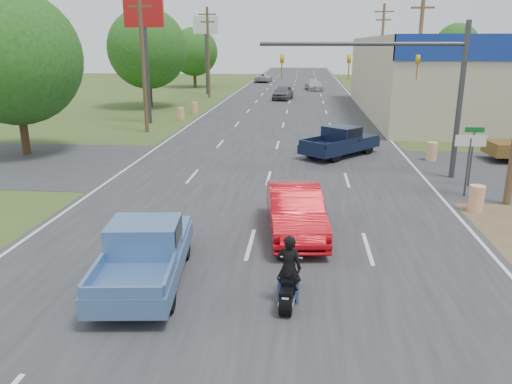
# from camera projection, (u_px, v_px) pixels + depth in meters

# --- Properties ---
(main_road) EXTENTS (15.00, 180.00, 0.02)m
(main_road) POSITION_uv_depth(u_px,v_px,m) (287.00, 112.00, 46.04)
(main_road) COLOR #2D2D30
(main_road) RESTS_ON ground
(cross_road) EXTENTS (120.00, 10.00, 0.02)m
(cross_road) POSITION_uv_depth(u_px,v_px,m) (271.00, 168.00, 25.05)
(cross_road) COLOR #2D2D30
(cross_road) RESTS_ON ground
(utility_pole_2) EXTENTS (2.00, 0.28, 10.00)m
(utility_pole_2) POSITION_uv_depth(u_px,v_px,m) (419.00, 54.00, 35.08)
(utility_pole_2) COLOR #4C3823
(utility_pole_2) RESTS_ON ground
(utility_pole_3) EXTENTS (2.00, 0.28, 10.00)m
(utility_pole_3) POSITION_uv_depth(u_px,v_px,m) (381.00, 51.00, 52.26)
(utility_pole_3) COLOR #4C3823
(utility_pole_3) RESTS_ON ground
(utility_pole_5) EXTENTS (2.00, 0.28, 10.00)m
(utility_pole_5) POSITION_uv_depth(u_px,v_px,m) (143.00, 54.00, 33.94)
(utility_pole_5) COLOR #4C3823
(utility_pole_5) RESTS_ON ground
(utility_pole_6) EXTENTS (2.00, 0.28, 10.00)m
(utility_pole_6) POSITION_uv_depth(u_px,v_px,m) (208.00, 50.00, 56.85)
(utility_pole_6) COLOR #4C3823
(utility_pole_6) RESTS_ON ground
(tree_0) EXTENTS (7.14, 7.14, 8.84)m
(tree_0) POSITION_uv_depth(u_px,v_px,m) (14.00, 58.00, 26.73)
(tree_0) COLOR #422D19
(tree_0) RESTS_ON ground
(tree_1) EXTENTS (7.56, 7.56, 9.36)m
(tree_1) POSITION_uv_depth(u_px,v_px,m) (147.00, 49.00, 47.59)
(tree_1) COLOR #422D19
(tree_1) RESTS_ON ground
(tree_2) EXTENTS (6.72, 6.72, 8.32)m
(tree_2) POSITION_uv_depth(u_px,v_px,m) (194.00, 52.00, 70.74)
(tree_2) COLOR #422D19
(tree_2) RESTS_ON ground
(tree_5) EXTENTS (7.98, 7.98, 9.88)m
(tree_5) POSITION_uv_depth(u_px,v_px,m) (457.00, 45.00, 94.13)
(tree_5) COLOR #422D19
(tree_5) RESTS_ON ground
(tree_6) EXTENTS (8.82, 8.82, 10.92)m
(tree_6) POSITION_uv_depth(u_px,v_px,m) (147.00, 42.00, 99.41)
(tree_6) COLOR #422D19
(tree_6) RESTS_ON ground
(barrel_0) EXTENTS (0.56, 0.56, 1.00)m
(barrel_0) POSITION_uv_depth(u_px,v_px,m) (476.00, 199.00, 18.46)
(barrel_0) COLOR orange
(barrel_0) RESTS_ON ground
(barrel_1) EXTENTS (0.56, 0.56, 1.00)m
(barrel_1) POSITION_uv_depth(u_px,v_px,m) (432.00, 152.00, 26.53)
(barrel_1) COLOR orange
(barrel_1) RESTS_ON ground
(barrel_2) EXTENTS (0.56, 0.56, 1.00)m
(barrel_2) POSITION_uv_depth(u_px,v_px,m) (181.00, 114.00, 40.95)
(barrel_2) COLOR orange
(barrel_2) RESTS_ON ground
(barrel_3) EXTENTS (0.56, 0.56, 1.00)m
(barrel_3) POSITION_uv_depth(u_px,v_px,m) (195.00, 108.00, 44.74)
(barrel_3) COLOR orange
(barrel_3) RESTS_ON ground
(pole_sign_left_near) EXTENTS (3.00, 0.35, 9.20)m
(pole_sign_left_near) POSITION_uv_depth(u_px,v_px,m) (145.00, 28.00, 37.32)
(pole_sign_left_near) COLOR #3F3F44
(pole_sign_left_near) RESTS_ON ground
(pole_sign_left_far) EXTENTS (3.00, 0.35, 9.20)m
(pole_sign_left_far) POSITION_uv_depth(u_px,v_px,m) (206.00, 34.00, 60.23)
(pole_sign_left_far) COLOR #3F3F44
(pole_sign_left_far) RESTS_ON ground
(lane_sign) EXTENTS (1.20, 0.08, 2.52)m
(lane_sign) POSITION_uv_depth(u_px,v_px,m) (469.00, 151.00, 19.95)
(lane_sign) COLOR #3F3F44
(lane_sign) RESTS_ON ground
(street_name_sign) EXTENTS (0.80, 0.08, 2.61)m
(street_name_sign) POSITION_uv_depth(u_px,v_px,m) (472.00, 150.00, 21.41)
(street_name_sign) COLOR #3F3F44
(street_name_sign) RESTS_ON ground
(signal_mast) EXTENTS (9.12, 0.40, 7.00)m
(signal_mast) POSITION_uv_depth(u_px,v_px,m) (401.00, 72.00, 22.20)
(signal_mast) COLOR #3F3F44
(signal_mast) RESTS_ON ground
(red_convertible) EXTENTS (2.23, 4.94, 1.57)m
(red_convertible) POSITION_uv_depth(u_px,v_px,m) (295.00, 211.00, 16.15)
(red_convertible) COLOR #BE0812
(red_convertible) RESTS_ON ground
(motorcycle) EXTENTS (0.58, 1.87, 0.95)m
(motorcycle) POSITION_uv_depth(u_px,v_px,m) (288.00, 288.00, 11.84)
(motorcycle) COLOR black
(motorcycle) RESTS_ON ground
(rider) EXTENTS (0.63, 0.43, 1.66)m
(rider) POSITION_uv_depth(u_px,v_px,m) (289.00, 272.00, 11.75)
(rider) COLOR black
(rider) RESTS_ON ground
(blue_pickup) EXTENTS (2.43, 5.13, 1.64)m
(blue_pickup) POSITION_uv_depth(u_px,v_px,m) (146.00, 251.00, 12.95)
(blue_pickup) COLOR black
(blue_pickup) RESTS_ON ground
(navy_pickup) EXTENTS (4.70, 5.02, 1.65)m
(navy_pickup) POSITION_uv_depth(u_px,v_px,m) (342.00, 141.00, 27.66)
(navy_pickup) COLOR black
(navy_pickup) RESTS_ON ground
(distant_car_grey) EXTENTS (2.52, 4.83, 1.57)m
(distant_car_grey) POSITION_uv_depth(u_px,v_px,m) (283.00, 93.00, 55.87)
(distant_car_grey) COLOR #58585D
(distant_car_grey) RESTS_ON ground
(distant_car_silver) EXTENTS (2.67, 5.06, 1.40)m
(distant_car_silver) POSITION_uv_depth(u_px,v_px,m) (314.00, 85.00, 67.53)
(distant_car_silver) COLOR #BBBBC1
(distant_car_silver) RESTS_ON ground
(distant_car_white) EXTENTS (2.67, 5.33, 1.45)m
(distant_car_white) POSITION_uv_depth(u_px,v_px,m) (263.00, 78.00, 81.53)
(distant_car_white) COLOR #BDBDBD
(distant_car_white) RESTS_ON ground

